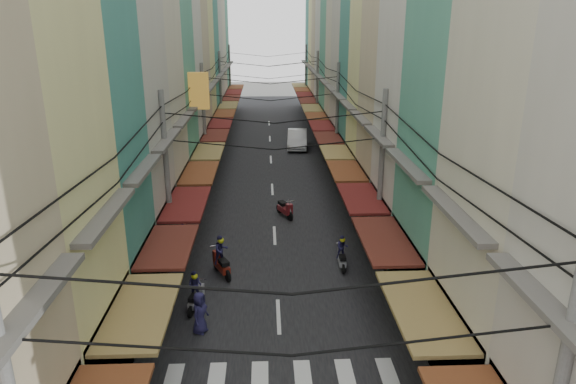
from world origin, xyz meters
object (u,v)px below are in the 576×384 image
object	(u,v)px
white_car	(297,148)
market_umbrella	(442,258)
bicycle	(450,313)
traffic_sign	(392,233)

from	to	relation	value
white_car	market_umbrella	size ratio (longest dim) A/B	2.67
bicycle	market_umbrella	distance (m)	2.17
traffic_sign	white_car	bearing A→B (deg)	95.87
bicycle	traffic_sign	bearing A→B (deg)	8.75
bicycle	market_umbrella	size ratio (longest dim) A/B	0.71
white_car	bicycle	xyz separation A→B (m)	(4.34, -28.24, 0.00)
traffic_sign	bicycle	bearing A→B (deg)	-60.07
market_umbrella	traffic_sign	bearing A→B (deg)	128.46
bicycle	market_umbrella	bearing A→B (deg)	-12.31
market_umbrella	white_car	bearing A→B (deg)	98.73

